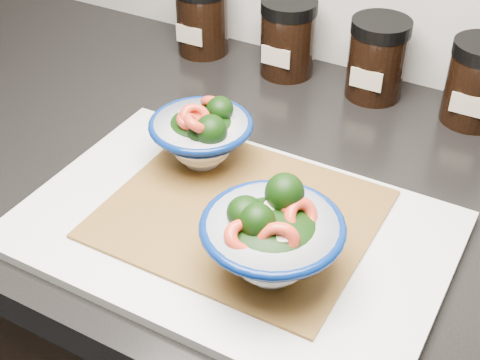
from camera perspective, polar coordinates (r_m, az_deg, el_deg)
The scene contains 9 objects.
countertop at distance 0.82m, azimuth 1.62°, elevation -0.31°, with size 3.50×0.60×0.04m, color black.
cutting_board at distance 0.72m, azimuth -0.67°, elevation -4.27°, with size 0.45×0.30×0.01m, color silver.
bamboo_mat at distance 0.72m, azimuth 0.00°, elevation -2.89°, with size 0.28×0.24×0.00m, color olive.
bowl_left at distance 0.78m, azimuth -3.26°, elevation 3.88°, with size 0.12×0.12×0.09m.
bowl_right at distance 0.63m, azimuth 2.72°, elevation -5.00°, with size 0.14×0.14×0.10m.
spice_jar_a at distance 1.06m, azimuth -3.25°, elevation 13.70°, with size 0.08×0.08×0.11m.
spice_jar_b at distance 1.00m, azimuth 4.10°, elevation 12.04°, with size 0.08×0.08×0.11m.
spice_jar_c at distance 0.95m, azimuth 11.62°, elevation 10.11°, with size 0.08×0.08×0.11m.
spice_jar_d at distance 0.93m, azimuth 19.62°, elevation 7.85°, with size 0.08×0.08×0.11m.
Camera 1 is at (0.30, 0.87, 1.38)m, focal length 50.00 mm.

